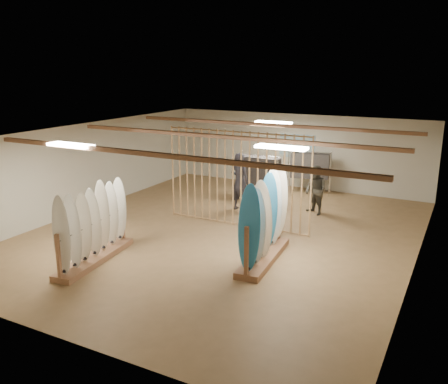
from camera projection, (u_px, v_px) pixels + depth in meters
The scene contains 16 objects.
floor at pixel (224, 233), 13.27m from camera, with size 12.00×12.00×0.00m, color olive.
ceiling at pixel (224, 134), 12.55m from camera, with size 12.00×12.00×0.00m, color gray.
wall_back at pixel (297, 151), 18.04m from camera, with size 12.00×12.00×0.00m, color beige.
wall_front at pixel (55, 264), 7.77m from camera, with size 12.00×12.00×0.00m, color beige.
wall_left at pixel (86, 167), 15.15m from camera, with size 12.00×12.00×0.00m, color beige.
wall_right at pixel (420, 210), 10.67m from camera, with size 12.00×12.00×0.00m, color beige.
ceiling_slats at pixel (224, 137), 12.57m from camera, with size 9.50×6.12×0.10m, color #936343.
light_panels at pixel (224, 136), 12.56m from camera, with size 1.20×0.35×0.06m, color white.
bamboo_partition at pixel (237, 179), 13.59m from camera, with size 4.45×0.05×2.78m.
poster at pixel (297, 146), 17.97m from camera, with size 1.40×0.03×0.90m, color #3682BD.
rack_left at pixel (94, 236), 11.23m from camera, with size 0.88×2.72×1.87m.
rack_right at pixel (264, 232), 11.25m from camera, with size 0.80×2.62×2.08m.
clothing_rack_a at pixel (259, 171), 16.09m from camera, with size 1.57×0.48×1.68m.
clothing_rack_b at pixel (310, 166), 17.18m from camera, with size 1.46×0.62×1.59m.
shopper_a at pixel (240, 178), 15.16m from camera, with size 0.78×0.53×2.14m, color #2A2932.
shopper_b at pixel (316, 187), 14.78m from camera, with size 0.85×0.66×1.76m, color #3C392F.
Camera 1 is at (5.81, -11.09, 4.54)m, focal length 38.00 mm.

